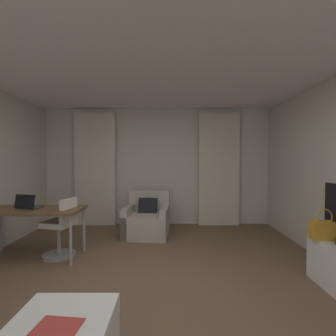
{
  "coord_description": "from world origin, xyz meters",
  "views": [
    {
      "loc": [
        0.24,
        -2.71,
        1.46
      ],
      "look_at": [
        0.24,
        1.29,
        1.33
      ],
      "focal_mm": 27.08,
      "sensor_mm": 36.0,
      "label": 1
    }
  ],
  "objects": [
    {
      "name": "laptop",
      "position": [
        -1.83,
        1.03,
        0.78
      ],
      "size": [
        0.36,
        0.3,
        0.22
      ],
      "color": "#2D2D33",
      "rests_on": "desk"
    },
    {
      "name": "curtain_left_panel",
      "position": [
        -1.38,
        2.9,
        1.25
      ],
      "size": [
        0.9,
        0.06,
        2.5
      ],
      "color": "beige",
      "rests_on": "ground"
    },
    {
      "name": "curtain_right_panel",
      "position": [
        1.38,
        2.9,
        1.25
      ],
      "size": [
        0.9,
        0.06,
        2.5
      ],
      "color": "beige",
      "rests_on": "ground"
    },
    {
      "name": "desk_chair",
      "position": [
        -1.37,
        1.07,
        0.39
      ],
      "size": [
        0.48,
        0.48,
        0.88
      ],
      "color": "gray",
      "rests_on": "ground"
    },
    {
      "name": "armchair",
      "position": [
        -0.16,
        2.15,
        0.28
      ],
      "size": [
        0.89,
        0.9,
        0.84
      ],
      "color": "#B2A899",
      "rests_on": "ground"
    },
    {
      "name": "desk",
      "position": [
        -1.76,
        1.01,
        0.68
      ],
      "size": [
        1.42,
        0.65,
        0.74
      ],
      "color": "brown",
      "rests_on": "ground"
    },
    {
      "name": "ceiling",
      "position": [
        0.0,
        0.0,
        2.63
      ],
      "size": [
        5.12,
        6.12,
        0.06
      ],
      "primitive_type": "cube",
      "color": "white",
      "rests_on": "wall_left"
    },
    {
      "name": "wall_window",
      "position": [
        0.0,
        3.03,
        1.3
      ],
      "size": [
        5.12,
        0.06,
        2.6
      ],
      "color": "beige",
      "rests_on": "ground"
    },
    {
      "name": "handbag_primary",
      "position": [
        2.11,
        0.28,
        0.63
      ],
      "size": [
        0.3,
        0.14,
        0.37
      ],
      "color": "orange",
      "rests_on": "tv_console"
    },
    {
      "name": "ground_plane",
      "position": [
        0.0,
        0.0,
        0.0
      ],
      "size": [
        12.0,
        12.0,
        0.0
      ],
      "primitive_type": "plane",
      "color": "brown"
    },
    {
      "name": "magazine_open",
      "position": [
        -0.45,
        -1.16,
        0.41
      ],
      "size": [
        0.3,
        0.23,
        0.01
      ],
      "color": "#B73833",
      "rests_on": "coffee_table"
    }
  ]
}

